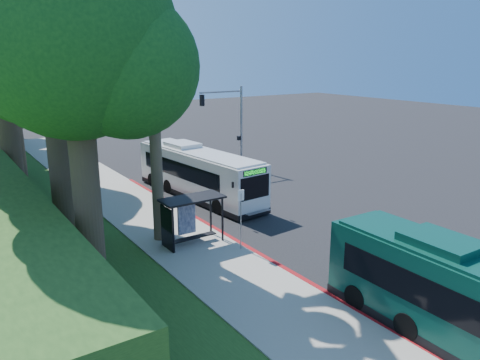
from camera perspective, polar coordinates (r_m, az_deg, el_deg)
ground at (r=30.44m, az=3.25°, el=-3.20°), size 140.00×140.00×0.00m
sidewalk at (r=26.87m, az=-9.32°, el=-5.75°), size 4.50×70.00×0.12m
red_curb at (r=24.63m, az=-0.43°, el=-7.49°), size 0.25×30.00×0.13m
grass_verge at (r=29.87m, az=-23.46°, el=-4.75°), size 8.00×70.00×0.06m
bus_shelter at (r=23.87m, az=-6.49°, el=-3.87°), size 3.20×1.51×2.55m
stop_sign_pole at (r=22.93m, az=0.11°, el=-3.83°), size 0.35×0.06×3.17m
traffic_signal_pole at (r=39.61m, az=-1.07°, el=7.62°), size 4.10×0.30×7.00m
tree_0 at (r=23.60m, az=-22.39°, el=18.11°), size 8.40×8.00×15.70m
tree_2 at (r=39.39m, az=-26.65°, el=14.89°), size 8.82×8.40×15.12m
tree_6 at (r=17.60m, az=-19.29°, el=14.95°), size 7.56×7.20×13.74m
white_bus at (r=32.16m, az=-5.19°, el=0.95°), size 3.56×12.04×3.54m
pickup at (r=38.48m, az=-2.97°, el=1.72°), size 2.89×5.15×1.36m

